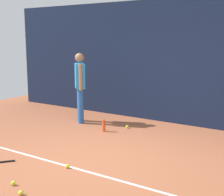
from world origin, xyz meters
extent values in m
plane|color=#9E5638|center=(0.00, 0.00, 0.00)|extent=(12.00, 12.00, 0.00)
cube|color=#141E38|center=(0.00, 3.00, 1.49)|extent=(10.00, 0.10, 2.98)
cube|color=white|center=(0.00, -0.57, 0.00)|extent=(9.00, 0.05, 0.00)
cylinder|color=#2659A5|center=(-1.94, 1.88, 0.42)|extent=(0.14, 0.14, 0.85)
cylinder|color=#2659A5|center=(-1.78, 1.71, 0.42)|extent=(0.14, 0.14, 0.85)
cube|color=#268CD8|center=(-1.86, 1.80, 1.15)|extent=(0.43, 0.44, 0.60)
sphere|color=#9E704C|center=(-1.86, 1.80, 1.59)|extent=(0.22, 0.22, 0.22)
cylinder|color=#9E704C|center=(-2.01, 1.96, 1.14)|extent=(0.09, 0.09, 0.62)
cylinder|color=#9E704C|center=(-1.71, 1.64, 1.14)|extent=(0.09, 0.09, 0.62)
cylinder|color=black|center=(-1.20, -1.01, 0.01)|extent=(0.22, 0.25, 0.03)
sphere|color=#CCE033|center=(-0.08, -1.66, 0.03)|extent=(0.07, 0.07, 0.07)
sphere|color=#CCE033|center=(-0.39, -1.52, 0.03)|extent=(0.07, 0.07, 0.07)
sphere|color=#CCE033|center=(-0.60, 1.94, 0.03)|extent=(0.07, 0.07, 0.07)
sphere|color=#CCE033|center=(-0.17, -0.63, 0.03)|extent=(0.07, 0.07, 0.07)
cylinder|color=#D84C26|center=(-0.89, 1.42, 0.13)|extent=(0.07, 0.07, 0.27)
camera|label=1|loc=(3.13, -4.34, 2.03)|focal=52.30mm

